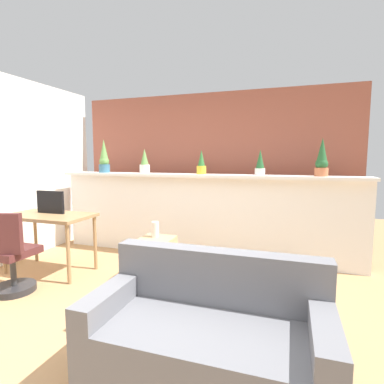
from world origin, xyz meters
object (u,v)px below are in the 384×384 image
object	(u,v)px
potted_plant_3	(260,163)
office_chair	(9,259)
potted_plant_0	(104,158)
potted_plant_4	(322,160)
side_cube_shelf	(156,258)
desk	(49,221)
couch	(208,336)
vase_on_shelf	(155,229)
potted_plant_1	(145,163)
potted_plant_2	(201,164)
tv_monitor	(50,202)

from	to	relation	value
potted_plant_3	office_chair	size ratio (longest dim) A/B	0.39
potted_plant_0	potted_plant_4	size ratio (longest dim) A/B	1.08
potted_plant_0	office_chair	distance (m)	2.11
side_cube_shelf	desk	bearing A→B (deg)	-170.64
potted_plant_3	couch	bearing A→B (deg)	-91.58
vase_on_shelf	couch	size ratio (longest dim) A/B	0.12
office_chair	potted_plant_0	bearing A→B (deg)	91.05
potted_plant_0	potted_plant_1	size ratio (longest dim) A/B	1.42
side_cube_shelf	couch	distance (m)	1.76
potted_plant_1	office_chair	bearing A→B (deg)	-110.45
potted_plant_2	potted_plant_3	distance (m)	0.83
couch	potted_plant_4	bearing A→B (deg)	70.51
potted_plant_1	potted_plant_3	world-z (taller)	potted_plant_1
potted_plant_3	office_chair	xyz separation A→B (m)	(-2.42, -1.84, -1.00)
side_cube_shelf	vase_on_shelf	world-z (taller)	vase_on_shelf
desk	vase_on_shelf	distance (m)	1.39
potted_plant_0	side_cube_shelf	world-z (taller)	potted_plant_0
potted_plant_3	side_cube_shelf	bearing A→B (deg)	-139.78
potted_plant_3	desk	size ratio (longest dim) A/B	0.32
desk	vase_on_shelf	xyz separation A→B (m)	(1.36, 0.28, -0.07)
tv_monitor	couch	size ratio (longest dim) A/B	0.26
potted_plant_2	potted_plant_3	xyz separation A→B (m)	(0.83, 0.01, 0.01)
potted_plant_4	vase_on_shelf	world-z (taller)	potted_plant_4
office_chair	tv_monitor	bearing A→B (deg)	99.83
potted_plant_1	vase_on_shelf	bearing A→B (deg)	-56.28
potted_plant_0	couch	xyz separation A→B (m)	(2.38, -2.33, -1.17)
potted_plant_1	office_chair	distance (m)	2.19
potted_plant_4	desk	world-z (taller)	potted_plant_4
potted_plant_3	vase_on_shelf	xyz separation A→B (m)	(-1.15, -0.89, -0.80)
potted_plant_3	potted_plant_4	xyz separation A→B (m)	(0.77, 0.00, 0.05)
vase_on_shelf	potted_plant_2	bearing A→B (deg)	69.91
potted_plant_2	potted_plant_0	bearing A→B (deg)	-179.48
potted_plant_2	vase_on_shelf	xyz separation A→B (m)	(-0.32, -0.88, -0.79)
couch	potted_plant_2	bearing A→B (deg)	108.02
potted_plant_1	side_cube_shelf	bearing A→B (deg)	-56.29
potted_plant_2	tv_monitor	world-z (taller)	potted_plant_2
potted_plant_0	tv_monitor	xyz separation A→B (m)	(-0.10, -1.07, -0.56)
potted_plant_4	couch	world-z (taller)	potted_plant_4
potted_plant_4	vase_on_shelf	size ratio (longest dim) A/B	2.58
office_chair	couch	xyz separation A→B (m)	(2.35, -0.51, -0.11)
vase_on_shelf	potted_plant_4	bearing A→B (deg)	25.01
potted_plant_1	couch	distance (m)	3.08
potted_plant_2	potted_plant_3	size ratio (longest dim) A/B	1.00
tv_monitor	side_cube_shelf	xyz separation A→B (m)	(1.43, 0.15, -0.65)
potted_plant_2	potted_plant_3	world-z (taller)	same
tv_monitor	office_chair	world-z (taller)	tv_monitor
potted_plant_2	couch	size ratio (longest dim) A/B	0.22
potted_plant_0	side_cube_shelf	bearing A→B (deg)	-34.50
potted_plant_3	tv_monitor	distance (m)	2.81
potted_plant_0	potted_plant_1	xyz separation A→B (m)	(0.71, 0.01, -0.06)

